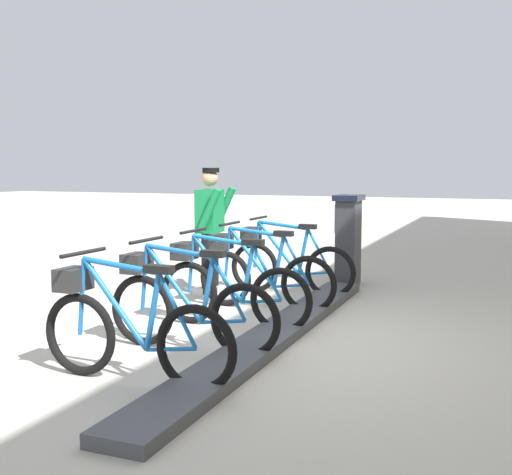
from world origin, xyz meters
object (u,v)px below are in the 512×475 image
bike_docked_4 (127,328)px  payment_kiosk (348,238)px  bike_docked_2 (227,287)px  bike_docked_3 (184,305)px  bike_docked_0 (286,262)px  bike_docked_1 (260,273)px  worker_near_rack (211,226)px

bike_docked_4 → payment_kiosk: bearing=-96.9°
bike_docked_2 → bike_docked_3: bearing=90.0°
payment_kiosk → bike_docked_0: bearing=61.0°
bike_docked_0 → bike_docked_3: same height
bike_docked_0 → bike_docked_4: 3.72m
bike_docked_1 → payment_kiosk: bearing=-106.3°
bike_docked_3 → bike_docked_1: bearing=-90.0°
bike_docked_1 → bike_docked_2: same height
bike_docked_4 → worker_near_rack: 3.54m
worker_near_rack → bike_docked_2: bearing=121.4°
payment_kiosk → bike_docked_0: size_ratio=0.74×
bike_docked_2 → bike_docked_3: (0.00, 0.93, 0.00)m
bike_docked_2 → bike_docked_3: 0.93m
bike_docked_3 → bike_docked_4: (0.00, 0.93, 0.00)m
payment_kiosk → bike_docked_3: (0.57, 3.82, -0.24)m
bike_docked_0 → bike_docked_4: same height
bike_docked_0 → bike_docked_2: 1.86m
bike_docked_3 → worker_near_rack: 2.66m
bike_docked_2 → bike_docked_1: bearing=-90.0°
payment_kiosk → worker_near_rack: bearing=42.4°
bike_docked_2 → bike_docked_3: size_ratio=1.00×
bike_docked_3 → worker_near_rack: bearing=-69.2°
bike_docked_0 → bike_docked_1: 0.93m
bike_docked_4 → bike_docked_2: bearing=-90.0°
bike_docked_1 → bike_docked_3: size_ratio=1.00×
payment_kiosk → bike_docked_1: payment_kiosk is taller
bike_docked_0 → bike_docked_3: (0.00, 2.79, 0.00)m
payment_kiosk → bike_docked_1: size_ratio=0.74×
payment_kiosk → bike_docked_1: bearing=73.7°
bike_docked_2 → worker_near_rack: worker_near_rack is taller
payment_kiosk → bike_docked_4: (0.57, 4.75, -0.24)m
bike_docked_0 → bike_docked_2: bearing=90.0°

